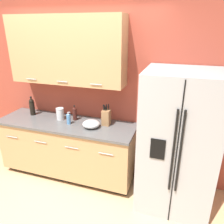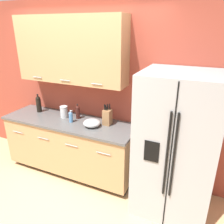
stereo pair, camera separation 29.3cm
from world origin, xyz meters
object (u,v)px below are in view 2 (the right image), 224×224
refrigerator (176,145)px  mixing_bowl (92,123)px  knife_block (107,117)px  oil_bottle (78,112)px  soap_dispenser (71,117)px  steel_canister (64,112)px  wine_bottle (39,104)px

refrigerator → mixing_bowl: refrigerator is taller
knife_block → oil_bottle: (-0.51, 0.02, -0.01)m
mixing_bowl → soap_dispenser: bearing=178.7°
knife_block → steel_canister: 0.73m
soap_dispenser → steel_canister: bearing=151.5°
wine_bottle → mixing_bowl: (1.08, -0.15, -0.09)m
oil_bottle → knife_block: bearing=-2.2°
soap_dispenser → oil_bottle: size_ratio=0.82×
soap_dispenser → oil_bottle: bearing=83.3°
knife_block → wine_bottle: knife_block is taller
knife_block → steel_canister: knife_block is taller
wine_bottle → soap_dispenser: size_ratio=1.61×
knife_block → wine_bottle: 1.25m
oil_bottle → steel_canister: (-0.22, -0.05, -0.02)m
wine_bottle → oil_bottle: size_ratio=1.32×
knife_block → soap_dispenser: bearing=-165.2°
knife_block → mixing_bowl: (-0.17, -0.15, -0.07)m
refrigerator → soap_dispenser: bearing=178.3°
oil_bottle → steel_canister: bearing=-167.0°
soap_dispenser → mixing_bowl: (0.36, -0.01, -0.03)m
knife_block → steel_canister: size_ratio=1.62×
oil_bottle → mixing_bowl: 0.38m
refrigerator → mixing_bowl: 1.18m
steel_canister → knife_block: bearing=2.4°
soap_dispenser → steel_canister: (-0.20, 0.11, 0.01)m
oil_bottle → mixing_bowl: oil_bottle is taller
wine_bottle → mixing_bowl: 1.09m
refrigerator → oil_bottle: size_ratio=7.73×
steel_canister → oil_bottle: bearing=13.0°
refrigerator → wine_bottle: (-2.25, 0.18, 0.15)m
knife_block → steel_canister: bearing=-177.6°
soap_dispenser → mixing_bowl: size_ratio=0.77×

